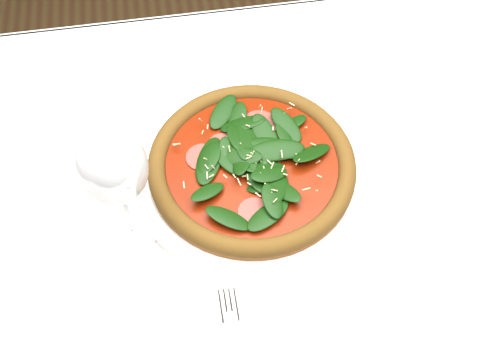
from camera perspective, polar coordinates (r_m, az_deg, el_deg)
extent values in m
plane|color=brown|center=(1.50, 1.98, -16.09)|extent=(6.00, 6.00, 0.00)
cube|color=white|center=(0.83, 3.42, -0.45)|extent=(1.20, 0.80, 0.04)
cylinder|color=#503820|center=(1.39, -22.86, -0.60)|extent=(0.06, 0.06, 0.71)
cylinder|color=#503820|center=(1.49, 20.77, 5.29)|extent=(0.06, 0.06, 0.71)
cube|color=white|center=(1.16, -0.91, 13.44)|extent=(1.20, 0.01, 0.22)
cylinder|color=white|center=(0.82, 1.24, 1.01)|extent=(0.36, 0.36, 0.01)
torus|color=white|center=(0.81, 1.24, 1.18)|extent=(0.36, 0.36, 0.01)
cylinder|color=#9F5926|center=(0.81, 1.25, 1.48)|extent=(0.39, 0.39, 0.01)
torus|color=#976623|center=(0.80, 1.26, 1.82)|extent=(0.39, 0.39, 0.03)
cylinder|color=maroon|center=(0.80, 1.26, 1.82)|extent=(0.32, 0.32, 0.00)
cylinder|color=#984B3D|center=(0.80, 1.27, 1.99)|extent=(0.28, 0.28, 0.00)
ellipsoid|color=black|center=(0.79, 1.28, 2.43)|extent=(0.31, 0.31, 0.02)
cylinder|color=beige|center=(0.78, 1.29, 2.70)|extent=(0.28, 0.28, 0.00)
cylinder|color=white|center=(0.78, -11.34, -5.16)|extent=(0.08, 0.08, 0.00)
cylinder|color=white|center=(0.74, -12.04, -3.11)|extent=(0.01, 0.01, 0.10)
ellipsoid|color=white|center=(0.65, -13.54, 1.39)|extent=(0.09, 0.09, 0.12)
cube|color=silver|center=(0.68, -0.31, -18.67)|extent=(0.02, 0.12, 0.00)
cube|color=silver|center=(0.71, -1.23, -13.21)|extent=(0.02, 0.05, 0.00)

